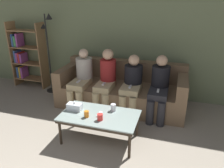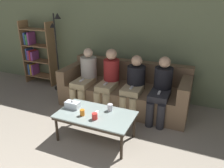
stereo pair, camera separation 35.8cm
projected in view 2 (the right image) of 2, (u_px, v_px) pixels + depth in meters
name	position (u px, v px, depth m)	size (l,w,h in m)	color
wall_back	(136.00, 35.00, 4.38)	(12.00, 0.06, 2.60)	#707F5B
couch	(125.00, 91.00, 4.28)	(2.41, 0.98, 0.83)	brown
coffee_table	(96.00, 116.00, 3.18)	(1.12, 0.64, 0.43)	#8C9E99
cup_near_left	(110.00, 107.00, 3.24)	(0.08, 0.08, 0.11)	silver
cup_near_right	(82.00, 113.00, 3.11)	(0.07, 0.07, 0.09)	orange
cup_far_center	(95.00, 116.00, 3.02)	(0.08, 0.08, 0.09)	red
tissue_box	(73.00, 105.00, 3.33)	(0.22, 0.12, 0.13)	silver
game_remote	(96.00, 113.00, 3.17)	(0.04, 0.15, 0.02)	white
bookshelf	(36.00, 53.00, 5.28)	(0.80, 0.32, 1.50)	#9E754C
standing_lamp	(57.00, 44.00, 4.77)	(0.31, 0.26, 1.71)	black
seated_person_left_end	(86.00, 76.00, 4.24)	(0.32, 0.70, 1.10)	tan
seated_person_mid_left	(109.00, 78.00, 4.06)	(0.31, 0.66, 1.13)	tan
seated_person_mid_right	(134.00, 83.00, 3.90)	(0.33, 0.65, 1.06)	tan
seated_person_right_end	(161.00, 87.00, 3.71)	(0.31, 0.69, 1.09)	#28282D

